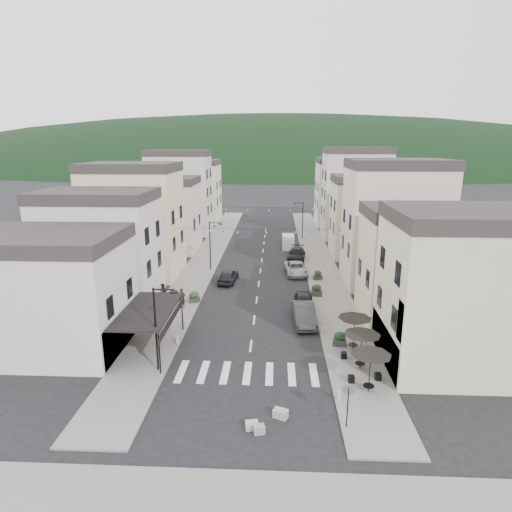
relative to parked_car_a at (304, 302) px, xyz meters
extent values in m
plane|color=black|center=(-4.48, -13.52, -0.77)|extent=(700.00, 700.00, 0.00)
cube|color=slate|center=(-11.98, 18.48, -0.71)|extent=(4.00, 76.00, 0.12)
cube|color=slate|center=(3.02, 18.48, -0.71)|extent=(4.00, 76.00, 0.12)
ellipsoid|color=black|center=(-4.48, 286.48, -0.77)|extent=(640.00, 360.00, 70.00)
cube|color=#BCB8AC|center=(-19.98, -8.52, 3.23)|extent=(12.00, 8.00, 8.00)
cube|color=beige|center=(10.02, -9.52, 4.23)|extent=(10.00, 8.00, 10.00)
cube|color=black|center=(-11.98, -8.52, 2.43)|extent=(3.60, 7.50, 0.15)
cube|color=black|center=(-10.18, -8.52, 1.93)|extent=(0.34, 7.50, 0.99)
cylinder|color=black|center=(-10.28, -12.02, 0.83)|extent=(0.10, 0.10, 3.20)
cylinder|color=black|center=(-10.28, -5.02, 0.83)|extent=(0.10, 0.10, 3.20)
cube|color=#BCB8AC|center=(-18.98, 0.48, 4.23)|extent=(10.00, 7.00, 10.00)
cube|color=#262323|center=(-18.98, 0.48, 9.73)|extent=(10.20, 7.14, 1.00)
cube|color=#C2B092|center=(-18.98, 10.48, 5.23)|extent=(10.00, 8.00, 12.00)
cube|color=#262323|center=(-18.98, 10.48, 11.73)|extent=(10.20, 8.16, 1.00)
cube|color=#C1AD9C|center=(-18.98, 22.48, 3.98)|extent=(10.00, 8.00, 9.50)
cube|color=#262323|center=(-18.98, 22.48, 9.23)|extent=(10.20, 8.16, 1.00)
cube|color=#B0AFAA|center=(-18.98, 34.48, 5.73)|extent=(10.00, 7.00, 13.00)
cube|color=#262323|center=(-18.98, 34.48, 12.73)|extent=(10.20, 7.14, 1.00)
cube|color=beige|center=(-18.98, 46.48, 4.73)|extent=(10.00, 9.00, 11.00)
cube|color=#262323|center=(-18.98, 46.48, 10.73)|extent=(10.20, 9.18, 1.00)
cube|color=beige|center=(10.02, -1.52, 3.73)|extent=(10.00, 7.00, 9.00)
cube|color=#262323|center=(10.02, -1.52, 8.73)|extent=(10.20, 7.14, 1.00)
cube|color=#C1AD9C|center=(10.02, 8.48, 5.48)|extent=(10.00, 8.00, 12.50)
cube|color=#262323|center=(10.02, 8.48, 12.23)|extent=(10.20, 8.16, 1.00)
cube|color=#C2B092|center=(10.02, 20.48, 4.23)|extent=(10.00, 7.00, 10.00)
cube|color=#262323|center=(10.02, 20.48, 9.73)|extent=(10.20, 7.14, 1.00)
cube|color=#B0AFAA|center=(10.02, 32.48, 5.98)|extent=(10.00, 8.00, 13.50)
cube|color=#262323|center=(10.02, 32.48, 13.23)|extent=(10.20, 8.16, 1.00)
cube|color=#BCB8AC|center=(10.02, 44.48, 4.98)|extent=(10.00, 9.00, 11.50)
cube|color=#262323|center=(10.02, 44.48, 11.23)|extent=(10.20, 9.18, 1.00)
cylinder|color=black|center=(3.22, -13.52, 0.50)|extent=(0.06, 0.06, 2.30)
cone|color=black|center=(3.22, -13.52, 1.60)|extent=(2.50, 2.50, 0.55)
cylinder|color=black|center=(3.22, -13.52, -0.28)|extent=(0.70, 0.70, 0.04)
cylinder|color=black|center=(3.22, -10.72, 0.50)|extent=(0.06, 0.06, 2.30)
cone|color=black|center=(3.22, -10.72, 1.60)|extent=(2.50, 2.50, 0.55)
cylinder|color=black|center=(3.22, -10.72, -0.28)|extent=(0.70, 0.70, 0.04)
cylinder|color=black|center=(3.22, -7.92, 0.50)|extent=(0.06, 0.06, 2.30)
cone|color=black|center=(3.22, -7.92, 1.60)|extent=(2.50, 2.50, 0.55)
cylinder|color=black|center=(3.22, -7.92, -0.28)|extent=(0.70, 0.70, 0.04)
cylinder|color=black|center=(-10.58, -11.52, 2.23)|extent=(0.14, 0.14, 6.00)
cylinder|color=black|center=(-9.88, -11.52, 5.13)|extent=(1.40, 0.10, 0.10)
cylinder|color=black|center=(-9.23, -11.52, 4.98)|extent=(0.56, 0.56, 0.08)
cylinder|color=black|center=(-10.58, 12.48, 2.23)|extent=(0.14, 0.14, 6.00)
cylinder|color=black|center=(-9.88, 12.48, 5.13)|extent=(1.40, 0.10, 0.10)
cylinder|color=black|center=(-9.23, 12.48, 4.98)|extent=(0.56, 0.56, 0.08)
cylinder|color=black|center=(1.62, 30.48, 2.23)|extent=(0.14, 0.14, 6.00)
cylinder|color=black|center=(0.92, 30.48, 5.13)|extent=(1.40, 0.10, 0.10)
cylinder|color=black|center=(0.27, 30.48, 4.98)|extent=(0.56, 0.56, 0.08)
cylinder|color=black|center=(1.32, -17.02, 0.48)|extent=(0.07, 0.07, 2.50)
cylinder|color=slate|center=(1.32, -17.02, 1.58)|extent=(0.70, 0.04, 0.70)
cylinder|color=gray|center=(-10.18, -7.52, -0.35)|extent=(0.26, 0.26, 0.60)
cylinder|color=gray|center=(-10.18, -4.52, -0.35)|extent=(0.26, 0.26, 0.60)
cylinder|color=gray|center=(1.22, -5.52, -0.35)|extent=(0.26, 0.26, 0.60)
cylinder|color=gray|center=(1.22, -14.52, -0.35)|extent=(0.26, 0.26, 0.60)
cylinder|color=black|center=(-4.48, 8.48, 5.23)|extent=(19.00, 0.02, 0.02)
cone|color=beige|center=(-13.19, 8.48, 5.04)|extent=(0.28, 0.28, 0.24)
cone|color=navy|center=(-11.60, 8.48, 4.95)|extent=(0.28, 0.28, 0.24)
cone|color=beige|center=(-10.02, 8.48, 4.87)|extent=(0.28, 0.28, 0.24)
cone|color=navy|center=(-8.44, 8.48, 4.81)|extent=(0.28, 0.28, 0.24)
cone|color=beige|center=(-6.85, 8.48, 4.76)|extent=(0.28, 0.28, 0.24)
cone|color=navy|center=(-5.27, 8.48, 4.74)|extent=(0.28, 0.28, 0.24)
cone|color=beige|center=(-3.69, 8.48, 4.74)|extent=(0.28, 0.28, 0.24)
cone|color=navy|center=(-2.10, 8.48, 4.76)|extent=(0.28, 0.28, 0.24)
cone|color=beige|center=(-0.52, 8.48, 4.81)|extent=(0.28, 0.28, 0.24)
cone|color=navy|center=(1.06, 8.48, 4.87)|extent=(0.28, 0.28, 0.24)
cone|color=beige|center=(2.65, 8.48, 4.95)|extent=(0.28, 0.28, 0.24)
cone|color=navy|center=(4.23, 8.48, 5.04)|extent=(0.28, 0.28, 0.24)
cylinder|color=black|center=(-4.48, 24.48, 5.23)|extent=(19.00, 0.02, 0.02)
cone|color=beige|center=(-13.19, 24.48, 5.04)|extent=(0.28, 0.28, 0.24)
cone|color=navy|center=(-11.60, 24.48, 4.95)|extent=(0.28, 0.28, 0.24)
cone|color=beige|center=(-10.02, 24.48, 4.87)|extent=(0.28, 0.28, 0.24)
cone|color=navy|center=(-8.44, 24.48, 4.81)|extent=(0.28, 0.28, 0.24)
cone|color=beige|center=(-6.85, 24.48, 4.76)|extent=(0.28, 0.28, 0.24)
cone|color=navy|center=(-5.27, 24.48, 4.74)|extent=(0.28, 0.28, 0.24)
cone|color=beige|center=(-3.69, 24.48, 4.74)|extent=(0.28, 0.28, 0.24)
cone|color=navy|center=(-2.10, 24.48, 4.76)|extent=(0.28, 0.28, 0.24)
cone|color=beige|center=(-0.52, 24.48, 4.81)|extent=(0.28, 0.28, 0.24)
cone|color=navy|center=(1.06, 24.48, 4.87)|extent=(0.28, 0.28, 0.24)
cone|color=beige|center=(2.65, 24.48, 4.95)|extent=(0.28, 0.28, 0.24)
cone|color=navy|center=(4.23, 24.48, 5.04)|extent=(0.28, 0.28, 0.24)
imported|color=black|center=(0.00, 0.00, 0.00)|extent=(1.94, 4.59, 1.55)
imported|color=#323234|center=(-0.15, -3.03, 0.06)|extent=(2.10, 5.16, 1.67)
imported|color=#9C9DA4|center=(-0.25, 11.25, -0.05)|extent=(2.94, 5.43, 1.44)
imported|color=black|center=(0.12, 17.73, 0.01)|extent=(2.76, 5.58, 1.56)
imported|color=black|center=(-7.91, 7.87, -0.01)|extent=(2.25, 4.62, 1.52)
cube|color=silver|center=(-0.81, 24.59, 0.11)|extent=(1.70, 4.26, 1.77)
cube|color=silver|center=(-0.81, 24.06, 1.04)|extent=(1.65, 2.84, 0.44)
cylinder|color=black|center=(-1.52, 23.00, -0.46)|extent=(0.22, 0.62, 0.62)
cylinder|color=black|center=(-0.10, 23.00, -0.46)|extent=(0.22, 0.62, 0.62)
cylinder|color=black|center=(-1.51, 26.19, -0.46)|extent=(0.22, 0.62, 0.62)
cylinder|color=black|center=(-0.09, 26.19, -0.46)|extent=(0.22, 0.62, 0.62)
imported|color=black|center=(-11.36, -0.23, 0.29)|extent=(0.69, 0.45, 1.89)
imported|color=black|center=(-13.51, 1.23, 0.27)|extent=(1.13, 1.12, 1.84)
cube|color=#989490|center=(-2.27, -16.27, -0.52)|extent=(0.93, 0.77, 0.50)
cube|color=gray|center=(-3.43, -17.67, -0.55)|extent=(0.69, 0.58, 0.45)
cube|color=#A19F99|center=(-3.84, -17.32, -0.57)|extent=(0.78, 0.62, 0.40)
cube|color=#2F3032|center=(-10.48, 1.44, -0.42)|extent=(1.00, 0.67, 0.46)
ellipsoid|color=black|center=(-10.48, 1.44, 0.09)|extent=(0.82, 0.52, 0.59)
cube|color=#29292B|center=(-10.57, 1.18, -0.43)|extent=(0.98, 0.67, 0.45)
ellipsoid|color=black|center=(-10.57, 1.18, 0.06)|extent=(0.78, 0.50, 0.57)
cube|color=#2A2B2D|center=(2.30, -7.32, -0.41)|extent=(1.04, 0.64, 0.50)
ellipsoid|color=black|center=(2.30, -7.32, 0.14)|extent=(0.88, 0.56, 0.64)
cube|color=#2E2E30|center=(1.52, 3.61, -0.38)|extent=(1.20, 0.82, 0.55)
ellipsoid|color=black|center=(1.52, 3.61, 0.23)|extent=(0.97, 0.62, 0.70)
cube|color=#2B2B2D|center=(2.15, 9.00, -0.41)|extent=(1.09, 0.85, 0.48)
ellipsoid|color=black|center=(2.15, 9.00, 0.12)|extent=(0.85, 0.54, 0.62)
camera|label=1|loc=(-2.67, -37.42, 14.31)|focal=30.00mm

